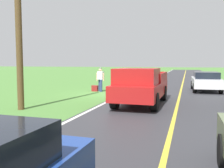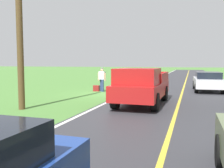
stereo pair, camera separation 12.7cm
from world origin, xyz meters
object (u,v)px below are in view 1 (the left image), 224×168
hitchhiker_walking (101,78)px  utility_pole_roadside (18,8)px  suitcase_carried (95,88)px  sedan_near_oncoming (206,81)px  pickup_truck_passing (141,85)px

hitchhiker_walking → utility_pole_roadside: 8.47m
suitcase_carried → sedan_near_oncoming: bearing=113.2°
hitchhiker_walking → sedan_near_oncoming: 7.70m
pickup_truck_passing → utility_pole_roadside: bearing=29.6°
sedan_near_oncoming → utility_pole_roadside: bearing=50.4°
hitchhiker_walking → utility_pole_roadside: utility_pole_roadside is taller
pickup_truck_passing → utility_pole_roadside: (4.88, 2.77, 3.46)m
hitchhiker_walking → suitcase_carried: hitchhiker_walking is taller
hitchhiker_walking → suitcase_carried: size_ratio=3.80×
sedan_near_oncoming → hitchhiker_walking: bearing=18.6°
hitchhiker_walking → pickup_truck_passing: bearing=127.9°
sedan_near_oncoming → utility_pole_roadside: utility_pole_roadside is taller
pickup_truck_passing → utility_pole_roadside: utility_pole_roadside is taller
sedan_near_oncoming → suitcase_carried: bearing=18.0°
hitchhiker_walking → suitcase_carried: 0.87m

